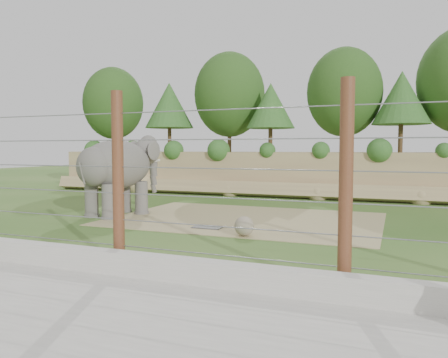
% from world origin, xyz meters
% --- Properties ---
extents(ground, '(90.00, 90.00, 0.00)m').
position_xyz_m(ground, '(0.00, 0.00, 0.00)').
color(ground, '#2F5C1C').
rests_on(ground, ground).
extents(back_embankment, '(30.00, 5.52, 8.77)m').
position_xyz_m(back_embankment, '(0.59, 12.68, 3.97)').
color(back_embankment, '#9B805B').
rests_on(back_embankment, ground).
extents(dirt_patch, '(10.00, 7.00, 0.02)m').
position_xyz_m(dirt_patch, '(0.50, 3.00, 0.01)').
color(dirt_patch, tan).
rests_on(dirt_patch, ground).
extents(drain_grate, '(1.00, 0.60, 0.03)m').
position_xyz_m(drain_grate, '(-0.09, 0.72, 0.04)').
color(drain_grate, '#262628').
rests_on(drain_grate, dirt_patch).
extents(elephant, '(2.61, 4.24, 3.20)m').
position_xyz_m(elephant, '(-4.63, 1.93, 1.60)').
color(elephant, '#615D56').
rests_on(elephant, ground).
extents(stone_ball, '(0.61, 0.61, 0.61)m').
position_xyz_m(stone_ball, '(1.53, -0.18, 0.32)').
color(stone_ball, gray).
rests_on(stone_ball, dirt_patch).
extents(retaining_wall, '(26.00, 0.35, 0.50)m').
position_xyz_m(retaining_wall, '(0.00, -5.00, 0.25)').
color(retaining_wall, '#B3B0A7').
rests_on(retaining_wall, ground).
extents(walkway, '(26.00, 4.00, 0.01)m').
position_xyz_m(walkway, '(0.00, -7.00, 0.01)').
color(walkway, '#B3B0A7').
rests_on(walkway, ground).
extents(barrier_fence, '(20.26, 0.26, 4.00)m').
position_xyz_m(barrier_fence, '(0.00, -4.50, 2.00)').
color(barrier_fence, '#572517').
rests_on(barrier_fence, ground).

